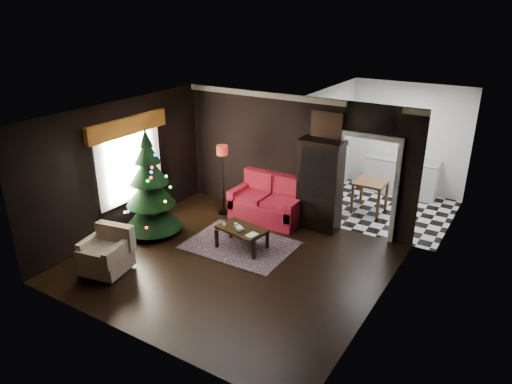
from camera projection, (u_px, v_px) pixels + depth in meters
The scene contains 26 objects.
floor at pixel (231, 263), 8.91m from camera, with size 5.50×5.50×0.00m, color black.
ceiling at pixel (228, 118), 7.86m from camera, with size 5.50×5.50×0.00m, color white.
wall_back at pixel (294, 158), 10.36m from camera, with size 5.50×5.50×0.00m, color black.
wall_front at pixel (125, 254), 6.42m from camera, with size 5.50×5.50×0.00m, color black.
wall_left at pixel (121, 169), 9.73m from camera, with size 5.50×5.50×0.00m, color black.
wall_right at pixel (380, 232), 7.04m from camera, with size 5.50×5.50×0.00m, color black.
doorway at pixel (367, 188), 9.66m from camera, with size 1.10×0.10×2.10m, color silver, non-canonical shape.
left_window at pixel (129, 164), 9.85m from camera, with size 0.05×1.60×1.40m, color white.
valance at pixel (128, 126), 9.50m from camera, with size 0.12×2.10×0.35m, color #A25C1E.
kitchen_floor at pixel (384, 209), 11.23m from camera, with size 3.00×3.00×0.00m, color silver.
kitchen_window at pixel (409, 127), 11.74m from camera, with size 0.70×0.06×0.70m, color white.
rug at pixel (240, 245), 9.58m from camera, with size 2.11×1.54×0.01m, color #48343E.
loveseat at pixel (268, 199), 10.54m from camera, with size 1.70×0.90×1.00m, color maroon, non-canonical shape.
curio_cabinet at pixel (320, 187), 9.98m from camera, with size 0.90×0.45×1.90m, color black, non-canonical shape.
floor_lamp at pixel (223, 180), 10.72m from camera, with size 0.28×0.28×1.64m, color black, non-canonical shape.
christmas_tree at pixel (150, 187), 9.72m from camera, with size 1.22×1.22×2.33m, color black, non-canonical shape.
armchair at pixel (105, 250), 8.44m from camera, with size 0.78×0.78×0.80m, color tan, non-canonical shape.
coffee_table at pixel (242, 238), 9.38m from camera, with size 0.96×0.58×0.43m, color black, non-canonical shape.
teapot at pixel (239, 228), 9.13m from camera, with size 0.16×0.16×0.15m, color white, non-canonical shape.
cup_a at pixel (236, 225), 9.36m from camera, with size 0.08×0.08×0.07m, color white.
cup_b at pixel (224, 224), 9.40m from camera, with size 0.06×0.06×0.05m, color silver.
book at pixel (249, 229), 9.02m from camera, with size 0.17×0.02×0.23m, color gray.
wall_clock at pixel (385, 127), 9.00m from camera, with size 0.32×0.32×0.06m, color silver.
painting at pixel (327, 126), 9.64m from camera, with size 0.62×0.05×0.52m, color #C2894A.
kitchen_counter at pixel (401, 177), 12.01m from camera, with size 1.80×0.60×0.90m, color silver.
kitchen_table at pixel (369, 196), 11.00m from camera, with size 0.70×0.70×0.75m, color #52341A, non-canonical shape.
Camera 1 is at (4.49, -6.35, 4.59)m, focal length 32.96 mm.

